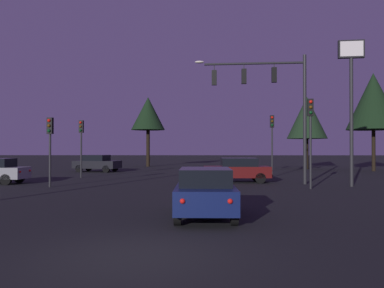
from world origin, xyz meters
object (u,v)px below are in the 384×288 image
Objects in this scene: tree_behind_sign at (373,101)px; car_far_lane at (97,163)px; traffic_light_median at (50,137)px; traffic_light_far_side at (311,125)px; tree_center_horizon at (148,114)px; car_crossing_left at (237,170)px; traffic_light_corner_left at (81,137)px; car_nearside_lane at (205,192)px; traffic_signal_mast_arm at (271,92)px; tree_left_far at (307,118)px; traffic_light_corner_right at (272,133)px; store_sign_illuminated at (351,81)px.

car_far_lane is at bearing -176.70° from tree_behind_sign.
traffic_light_far_side reaches higher than traffic_light_median.
tree_center_horizon reaches higher than car_far_lane.
tree_center_horizon is (-11.84, 24.57, 2.78)m from traffic_light_far_side.
traffic_light_far_side is 1.13× the size of car_crossing_left.
traffic_light_corner_left is 16.15m from traffic_light_far_side.
traffic_light_median is (0.34, -6.72, -0.22)m from traffic_light_corner_left.
tree_behind_sign reaches higher than traffic_light_median.
traffic_light_far_side is 27.42m from tree_center_horizon.
car_nearside_lane is at bearing -123.66° from traffic_light_far_side.
traffic_light_median reaches higher than car_far_lane.
car_crossing_left is (10.90, -3.44, -2.15)m from traffic_light_corner_left.
traffic_light_median is at bearing -169.79° from traffic_signal_mast_arm.
traffic_light_median is 0.47× the size of tree_center_horizon.
traffic_light_median is 26.98m from tree_left_far.
store_sign_illuminated is at bearing -65.42° from traffic_light_corner_right.
store_sign_illuminated reaches higher than traffic_light_corner_right.
tree_behind_sign reaches higher than traffic_light_far_side.
tree_behind_sign is (15.92, 24.41, 5.68)m from car_nearside_lane.
store_sign_illuminated is at bearing -97.76° from tree_left_far.
car_nearside_lane is 13.79m from store_sign_illuminated.
car_nearside_lane is at bearing -47.28° from traffic_light_median.
tree_left_far is (19.49, 12.12, 2.29)m from traffic_light_corner_left.
traffic_signal_mast_arm is at bearing -132.22° from tree_behind_sign.
tree_left_far reaches higher than car_nearside_lane.
store_sign_illuminated is (8.28, 9.79, 5.09)m from car_nearside_lane.
traffic_light_median is 11.23m from car_crossing_left.
car_nearside_lane is 0.55× the size of tree_left_far.
tree_behind_sign is 1.13× the size of tree_center_horizon.
traffic_light_corner_right is 8.02m from store_sign_illuminated.
tree_behind_sign is at bearing 41.18° from car_crossing_left.
traffic_light_far_side is 0.52× the size of tree_behind_sign.
store_sign_illuminated reaches higher than car_nearside_lane.
car_crossing_left is 15.74m from car_far_lane.
traffic_light_corner_right is (13.87, 0.85, 0.27)m from traffic_light_corner_left.
traffic_light_median is 0.42× the size of tree_behind_sign.
traffic_signal_mast_arm is at bearing -101.29° from traffic_light_corner_right.
car_far_lane is 26.09m from tree_behind_sign.
car_crossing_left is at bearing 80.08° from car_nearside_lane.
store_sign_illuminated is (4.21, -1.55, 0.40)m from traffic_signal_mast_arm.
car_nearside_lane and car_crossing_left have the same top height.
tree_center_horizon is (-6.21, 33.03, 5.31)m from car_nearside_lane.
car_far_lane is at bearing 139.47° from traffic_signal_mast_arm.
tree_left_far is 17.73m from tree_center_horizon.
traffic_light_far_side reaches higher than traffic_light_corner_right.
car_crossing_left is at bearing -124.60° from traffic_light_corner_right.
store_sign_illuminated is (6.11, -2.58, 5.09)m from car_crossing_left.
traffic_light_far_side is (1.57, -2.88, -2.15)m from traffic_signal_mast_arm.
tree_center_horizon is at bearing 158.72° from tree_behind_sign.
car_crossing_left is at bearing -67.93° from tree_center_horizon.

